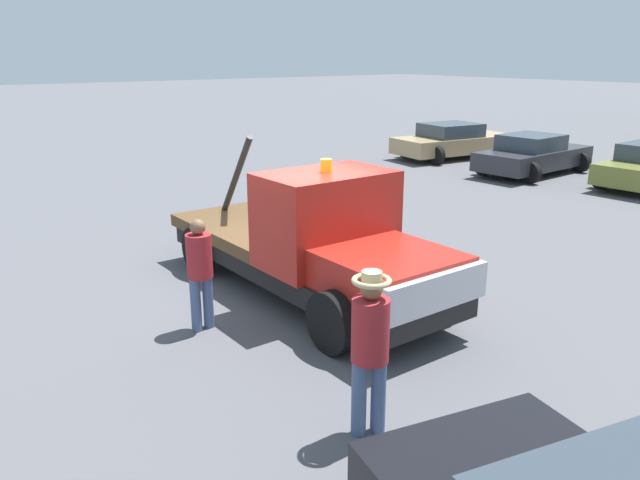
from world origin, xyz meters
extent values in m
plane|color=#545459|center=(0.00, 0.00, 0.00)|extent=(160.00, 160.00, 0.00)
cube|color=black|center=(0.00, 0.00, 0.53)|extent=(5.97, 1.84, 0.35)
cube|color=#B22319|center=(2.15, 0.00, 0.98)|extent=(1.67, 1.74, 0.55)
cube|color=silver|center=(3.04, 0.00, 0.95)|extent=(0.12, 1.84, 0.50)
cube|color=#B22319|center=(0.66, 0.00, 1.44)|extent=(1.31, 2.04, 1.48)
cube|color=brown|center=(-1.49, 0.00, 0.81)|extent=(2.99, 2.04, 0.22)
cylinder|color=black|center=(-2.14, 0.00, 1.70)|extent=(1.19, 0.12, 1.63)
cylinder|color=orange|center=(0.66, 0.00, 2.28)|extent=(0.18, 0.18, 0.20)
cylinder|color=black|center=(2.07, 0.97, 0.44)|extent=(0.88, 0.26, 0.88)
cylinder|color=black|center=(2.07, -0.97, 0.44)|extent=(0.88, 0.26, 0.88)
cylinder|color=black|center=(-1.94, 0.97, 0.44)|extent=(0.88, 0.26, 0.88)
cylinder|color=black|center=(-1.94, -0.97, 0.44)|extent=(0.88, 0.26, 0.88)
cylinder|color=#475B84|center=(3.75, -1.92, 0.43)|extent=(0.16, 0.16, 0.86)
cylinder|color=#475B84|center=(3.83, -1.72, 0.43)|extent=(0.16, 0.16, 0.86)
cylinder|color=maroon|center=(3.79, -1.82, 1.21)|extent=(0.40, 0.40, 0.68)
sphere|color=brown|center=(3.79, -1.82, 1.66)|extent=(0.23, 0.23, 0.23)
torus|color=tan|center=(3.79, -1.82, 1.75)|extent=(0.41, 0.41, 0.06)
cylinder|color=tan|center=(3.79, -1.82, 1.79)|extent=(0.21, 0.21, 0.11)
cylinder|color=#475B84|center=(0.32, -1.93, 0.41)|extent=(0.15, 0.15, 0.81)
cylinder|color=#475B84|center=(0.33, -2.14, 0.41)|extent=(0.15, 0.15, 0.81)
cylinder|color=maroon|center=(0.32, -2.04, 1.14)|extent=(0.37, 0.37, 0.64)
sphere|color=brown|center=(0.32, -2.04, 1.57)|extent=(0.22, 0.22, 0.22)
cube|color=tan|center=(-8.06, 12.96, 0.54)|extent=(2.52, 5.08, 0.60)
cube|color=#333D47|center=(-8.09, 12.72, 1.09)|extent=(1.94, 2.24, 0.50)
cylinder|color=black|center=(-8.77, 14.72, 0.34)|extent=(0.68, 0.22, 0.68)
cylinder|color=black|center=(-6.95, 14.50, 0.34)|extent=(0.68, 0.22, 0.68)
cylinder|color=black|center=(-9.18, 11.43, 0.34)|extent=(0.68, 0.22, 0.68)
cylinder|color=black|center=(-7.36, 11.20, 0.34)|extent=(0.68, 0.22, 0.68)
cube|color=#2D2D33|center=(-4.19, 12.48, 0.54)|extent=(2.07, 4.55, 0.60)
cube|color=#333D47|center=(-4.18, 12.25, 1.09)|extent=(1.71, 1.95, 0.50)
cylinder|color=black|center=(-5.14, 13.94, 0.34)|extent=(0.68, 0.22, 0.68)
cylinder|color=black|center=(-3.40, 14.04, 0.34)|extent=(0.68, 0.22, 0.68)
cylinder|color=black|center=(-4.98, 10.92, 0.34)|extent=(0.68, 0.22, 0.68)
cylinder|color=black|center=(-3.24, 11.01, 0.34)|extent=(0.68, 0.22, 0.68)
cylinder|color=black|center=(-1.47, 12.04, 0.34)|extent=(0.68, 0.22, 0.68)
camera|label=1|loc=(8.15, -5.74, 3.93)|focal=35.00mm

